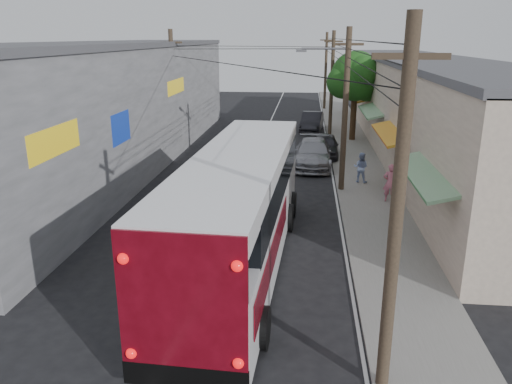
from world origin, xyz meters
TOP-DOWN VIEW (x-y plane):
  - ground at (0.00, 0.00)m, footprint 120.00×120.00m
  - sidewalk at (6.50, 20.00)m, footprint 3.00×80.00m
  - building_right at (10.99, 22.00)m, footprint 7.09×40.00m
  - building_left at (-8.50, 18.00)m, footprint 7.20×36.00m
  - utility_poles at (3.13, 20.33)m, footprint 11.80×45.28m
  - street_tree at (6.87, 26.02)m, footprint 4.40×4.00m
  - coach_bus at (1.20, 4.11)m, footprint 3.61×13.70m
  - jeepney at (-1.40, 7.33)m, footprint 2.54×4.63m
  - parked_suv at (3.80, 18.00)m, footprint 2.41×5.54m
  - parked_car_mid at (4.60, 20.62)m, footprint 1.83×4.30m
  - parked_car_far at (3.80, 30.03)m, footprint 2.07×4.81m
  - pedestrian_near at (7.32, 11.21)m, footprint 0.71×0.52m
  - pedestrian_far at (6.28, 14.40)m, footprint 0.93×0.83m

SIDE VIEW (x-z plane):
  - ground at x=0.00m, z-range 0.00..0.00m
  - sidewalk at x=6.50m, z-range 0.00..0.12m
  - jeepney at x=-1.40m, z-range 0.00..1.23m
  - parked_car_mid at x=4.60m, z-range 0.00..1.45m
  - parked_car_far at x=3.80m, z-range 0.00..1.54m
  - parked_suv at x=3.80m, z-range 0.00..1.59m
  - pedestrian_far at x=6.28m, z-range 0.12..1.72m
  - pedestrian_near at x=7.32m, z-range 0.12..1.92m
  - coach_bus at x=1.20m, z-range 0.07..3.98m
  - building_right at x=10.99m, z-range 0.03..6.28m
  - building_left at x=-8.50m, z-range 0.03..7.28m
  - utility_poles at x=3.13m, z-range 0.13..8.13m
  - street_tree at x=6.87m, z-range 1.37..7.97m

